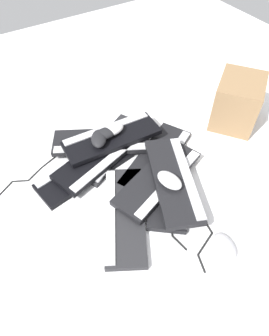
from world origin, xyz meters
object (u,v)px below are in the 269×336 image
(keyboard_0, at_px, (157,158))
(keyboard_6, at_px, (101,142))
(keyboard_1, at_px, (111,147))
(cardboard_box, at_px, (237,102))
(keyboard_2, at_px, (85,170))
(mouse_5, at_px, (225,246))
(mouse_0, at_px, (112,130))
(mouse_4, at_px, (105,134))
(mouse_1, at_px, (135,121))
(keyboard_5, at_px, (100,157))
(keyboard_4, at_px, (170,185))
(mouse_3, at_px, (169,180))
(keyboard_8, at_px, (173,179))
(keyboard_7, at_px, (159,178))
(keyboard_9, at_px, (112,137))
(mouse_2, at_px, (99,138))
(keyboard_3, at_px, (124,214))

(keyboard_0, relative_size, keyboard_6, 1.00)
(keyboard_1, bearing_deg, keyboard_6, 137.59)
(keyboard_6, distance_m, cardboard_box, 0.69)
(keyboard_0, distance_m, keyboard_2, 0.33)
(keyboard_1, xyz_separation_m, keyboard_2, (-0.16, -0.06, 0.00))
(keyboard_0, distance_m, mouse_5, 0.49)
(keyboard_1, xyz_separation_m, mouse_0, (0.02, 0.01, 0.10))
(cardboard_box, bearing_deg, mouse_4, 166.66)
(mouse_4, bearing_deg, mouse_1, -157.60)
(keyboard_5, bearing_deg, keyboard_6, 58.83)
(keyboard_5, relative_size, mouse_1, 4.22)
(keyboard_1, relative_size, keyboard_2, 1.00)
(keyboard_4, height_order, mouse_3, mouse_3)
(mouse_0, bearing_deg, cardboard_box, -18.62)
(keyboard_4, relative_size, keyboard_8, 0.94)
(keyboard_7, relative_size, cardboard_box, 1.86)
(keyboard_0, xyz_separation_m, keyboard_9, (-0.14, 0.17, 0.06))
(mouse_0, distance_m, mouse_3, 0.37)
(keyboard_0, bearing_deg, cardboard_box, 2.38)
(keyboard_7, relative_size, mouse_3, 4.23)
(keyboard_7, bearing_deg, mouse_1, 71.94)
(keyboard_6, distance_m, mouse_1, 0.23)
(mouse_2, bearing_deg, cardboard_box, 108.02)
(keyboard_3, xyz_separation_m, mouse_2, (0.08, 0.33, 0.10))
(mouse_1, xyz_separation_m, mouse_3, (-0.13, -0.45, 0.09))
(keyboard_2, distance_m, mouse_5, 0.65)
(mouse_2, height_order, cardboard_box, cardboard_box)
(keyboard_3, height_order, mouse_4, mouse_4)
(mouse_0, bearing_deg, keyboard_1, -159.01)
(mouse_1, bearing_deg, keyboard_8, -170.42)
(keyboard_1, relative_size, keyboard_3, 1.00)
(keyboard_0, height_order, mouse_3, mouse_3)
(keyboard_2, height_order, keyboard_3, same)
(keyboard_8, bearing_deg, keyboard_9, 104.97)
(keyboard_2, bearing_deg, mouse_5, -66.05)
(keyboard_1, bearing_deg, mouse_5, -81.08)
(keyboard_0, bearing_deg, keyboard_2, 159.84)
(keyboard_2, bearing_deg, mouse_2, 24.50)
(keyboard_6, relative_size, mouse_3, 4.16)
(mouse_3, height_order, cardboard_box, cardboard_box)
(mouse_5, bearing_deg, keyboard_4, 9.89)
(keyboard_5, bearing_deg, mouse_4, 42.23)
(keyboard_6, relative_size, cardboard_box, 1.83)
(keyboard_6, bearing_deg, keyboard_2, -146.45)
(keyboard_4, distance_m, mouse_0, 0.35)
(keyboard_0, xyz_separation_m, mouse_1, (0.05, 0.26, 0.01))
(mouse_2, relative_size, mouse_3, 1.00)
(mouse_2, relative_size, cardboard_box, 0.44)
(keyboard_7, distance_m, mouse_4, 0.31)
(mouse_1, bearing_deg, keyboard_5, 138.84)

